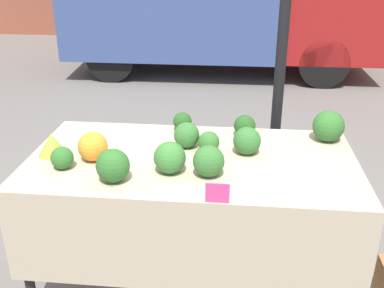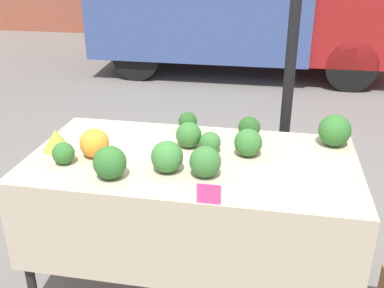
% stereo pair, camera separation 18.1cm
% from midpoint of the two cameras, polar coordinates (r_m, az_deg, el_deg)
% --- Properties ---
extents(ground_plane, '(40.00, 40.00, 0.00)m').
position_cam_midpoint_polar(ground_plane, '(2.91, 1.87, -17.58)').
color(ground_plane, slate).
extents(tent_pole, '(0.07, 0.07, 2.20)m').
position_cam_midpoint_polar(tent_pole, '(2.98, 13.88, 7.16)').
color(tent_pole, black).
rests_on(tent_pole, ground_plane).
extents(market_table, '(1.76, 0.92, 0.88)m').
position_cam_midpoint_polar(market_table, '(2.41, 1.86, -4.82)').
color(market_table, tan).
rests_on(market_table, ground_plane).
extents(orange_cauliflower, '(0.16, 0.16, 0.16)m').
position_cam_midpoint_polar(orange_cauliflower, '(2.43, -10.22, 0.07)').
color(orange_cauliflower, orange).
rests_on(orange_cauliflower, market_table).
extents(romanesco_head, '(0.15, 0.15, 0.12)m').
position_cam_midpoint_polar(romanesco_head, '(2.57, -14.96, 0.49)').
color(romanesco_head, '#93B238').
rests_on(romanesco_head, market_table).
extents(broccoli_head_0, '(0.16, 0.16, 0.16)m').
position_cam_midpoint_polar(broccoli_head_0, '(2.20, -8.09, -2.39)').
color(broccoli_head_0, '#2D6628').
rests_on(broccoli_head_0, market_table).
extents(broccoli_head_1, '(0.13, 0.13, 0.13)m').
position_cam_midpoint_polar(broccoli_head_1, '(2.67, 9.21, 2.04)').
color(broccoli_head_1, '#23511E').
rests_on(broccoli_head_1, market_table).
extents(broccoli_head_2, '(0.12, 0.12, 0.12)m').
position_cam_midpoint_polar(broccoli_head_2, '(2.40, -13.96, -1.20)').
color(broccoli_head_2, '#2D6628').
rests_on(broccoli_head_2, market_table).
extents(broccoli_head_3, '(0.12, 0.12, 0.12)m').
position_cam_midpoint_polar(broccoli_head_3, '(2.46, 4.41, 0.16)').
color(broccoli_head_3, '#336B2D').
rests_on(broccoli_head_3, market_table).
extents(broccoli_head_4, '(0.15, 0.15, 0.15)m').
position_cam_midpoint_polar(broccoli_head_4, '(2.44, 9.26, 0.14)').
color(broccoli_head_4, '#336B2D').
rests_on(broccoli_head_4, market_table).
extents(broccoli_head_5, '(0.11, 0.11, 0.11)m').
position_cam_midpoint_polar(broccoli_head_5, '(2.76, 1.35, 2.87)').
color(broccoli_head_5, '#23511E').
rests_on(broccoli_head_5, market_table).
extents(broccoli_head_6, '(0.16, 0.16, 0.16)m').
position_cam_midpoint_polar(broccoli_head_6, '(2.20, 4.05, -2.30)').
color(broccoli_head_6, '#336B2D').
rests_on(broccoli_head_6, market_table).
extents(broccoli_head_7, '(0.18, 0.18, 0.18)m').
position_cam_midpoint_polar(broccoli_head_7, '(2.68, 19.53, 1.61)').
color(broccoli_head_7, '#2D6628').
rests_on(broccoli_head_7, market_table).
extents(broccoli_head_8, '(0.15, 0.15, 0.15)m').
position_cam_midpoint_polar(broccoli_head_8, '(2.52, 1.65, 1.13)').
color(broccoli_head_8, '#336B2D').
rests_on(broccoli_head_8, market_table).
extents(broccoli_head_9, '(0.16, 0.16, 0.16)m').
position_cam_midpoint_polar(broccoli_head_9, '(2.24, -0.87, -1.67)').
color(broccoli_head_9, '#387533').
rests_on(broccoli_head_9, market_table).
extents(price_sign, '(0.11, 0.01, 0.10)m').
position_cam_midpoint_polar(price_sign, '(1.99, 4.77, -6.40)').
color(price_sign, '#E53D84').
rests_on(price_sign, market_table).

